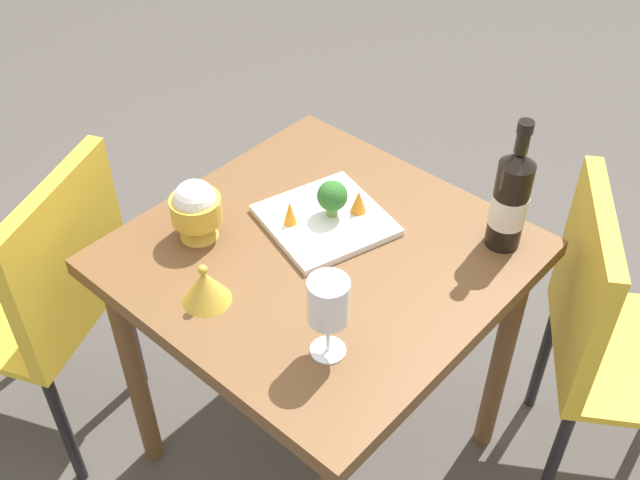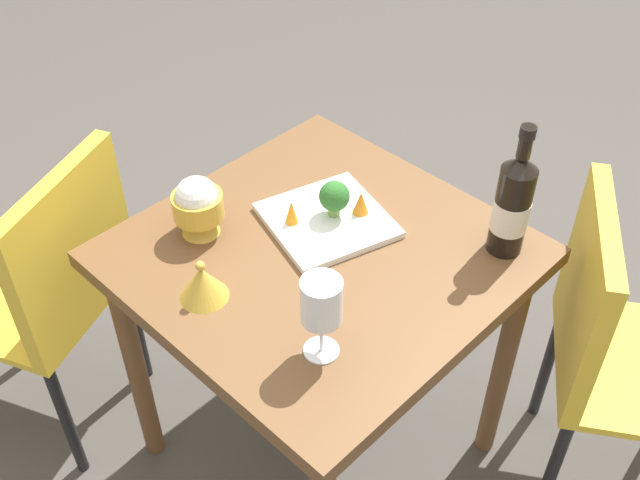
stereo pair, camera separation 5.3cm
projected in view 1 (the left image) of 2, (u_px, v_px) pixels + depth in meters
name	position (u px, v px, depth m)	size (l,w,h in m)	color
ground_plane	(320.00, 445.00, 2.11)	(8.00, 8.00, 0.00)	#4C4742
dining_table	(320.00, 285.00, 1.69)	(0.76, 0.76, 0.73)	brown
chair_near_window	(606.00, 326.00, 1.73)	(0.55, 0.55, 0.85)	gold
chair_by_wall	(50.00, 288.00, 1.82)	(0.53, 0.53, 0.85)	gold
wine_bottle	(510.00, 199.00, 1.56)	(0.08, 0.08, 0.31)	black
wine_glass	(328.00, 303.00, 1.33)	(0.08, 0.08, 0.18)	white
rice_bowl	(196.00, 209.00, 1.61)	(0.11, 0.11, 0.14)	gold
rice_bowl_lid	(205.00, 286.00, 1.49)	(0.10, 0.10, 0.09)	gold
serving_plate	(325.00, 220.00, 1.69)	(0.31, 0.31, 0.02)	white
broccoli_floret	(332.00, 197.00, 1.66)	(0.07, 0.07, 0.09)	#729E4C
carrot_garnish_left	(359.00, 201.00, 1.68)	(0.04, 0.04, 0.06)	orange
carrot_garnish_right	(290.00, 213.00, 1.65)	(0.03, 0.03, 0.06)	orange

